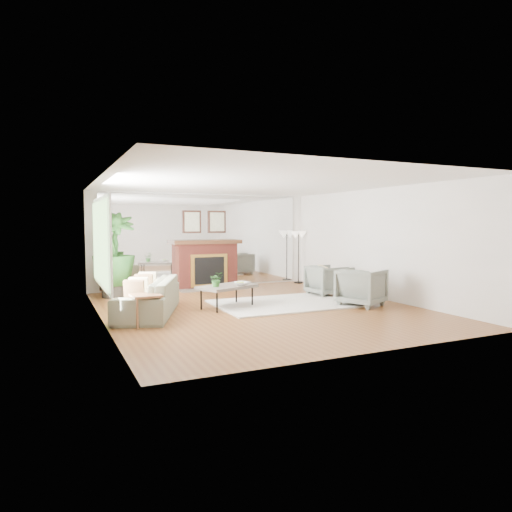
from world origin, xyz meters
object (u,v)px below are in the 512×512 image
fireplace (207,263)px  armchair_back (326,280)px  armchair_front (361,287)px  sofa (148,297)px  coffee_table (227,287)px  side_table (146,299)px  potted_ficus (114,252)px  floor_lamp (299,239)px

fireplace → armchair_back: bearing=-48.2°
armchair_front → sofa: bearing=52.6°
coffee_table → armchair_back: (2.73, 0.54, -0.06)m
coffee_table → armchair_front: armchair_front is taller
fireplace → side_table: size_ratio=3.86×
fireplace → potted_ficus: size_ratio=1.04×
armchair_front → side_table: size_ratio=1.60×
side_table → armchair_front: bearing=0.7°
armchair_front → floor_lamp: (0.65, 3.71, 0.88)m
armchair_front → side_table: armchair_front is taller
coffee_table → armchair_back: 2.78m
side_table → armchair_back: bearing=18.4°
fireplace → coffee_table: (-0.57, -2.96, -0.24)m
fireplace → floor_lamp: 2.77m
armchair_back → side_table: size_ratio=1.49×
fireplace → sofa: size_ratio=0.89×
sofa → armchair_back: size_ratio=2.91×
side_table → floor_lamp: size_ratio=0.36×
side_table → potted_ficus: size_ratio=0.27×
fireplace → potted_ficus: 2.54m
armchair_back → armchair_front: size_ratio=0.93×
fireplace → armchair_front: 4.39m
armchair_back → side_table: (-4.54, -1.51, 0.09)m
armchair_back → potted_ficus: 5.00m
armchair_back → side_table: 4.79m
sofa → floor_lamp: floor_lamp is taller
side_table → floor_lamp: bearing=36.5°
fireplace → coffee_table: bearing=-100.9°
side_table → potted_ficus: (-0.06, 3.34, 0.61)m
sofa → side_table: 0.99m
sofa → potted_ficus: 2.51m
armchair_front → coffee_table: bearing=45.5°
coffee_table → armchair_back: bearing=11.2°
coffee_table → potted_ficus: 3.09m
fireplace → floor_lamp: size_ratio=1.38×
sofa → coffee_table: bearing=111.9°
armchair_back → armchair_front: 1.46m
fireplace → armchair_front: bearing=-62.1°
side_table → potted_ficus: bearing=91.1°
sofa → armchair_back: bearing=118.8°
armchair_front → side_table: 4.44m
coffee_table → armchair_back: armchair_back is taller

